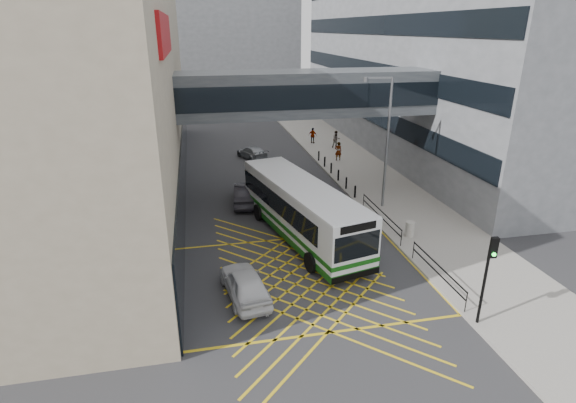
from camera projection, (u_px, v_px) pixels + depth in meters
ground at (304, 277)px, 22.67m from camera, size 120.00×120.00×0.00m
building_right at (479, 47)px, 45.50m from camera, size 24.09×44.00×20.00m
building_far at (207, 46)px, 73.81m from camera, size 28.00×16.00×18.00m
skybridge at (307, 93)px, 31.48m from camera, size 20.00×4.10×3.00m
pavement at (366, 176)px, 38.03m from camera, size 6.00×54.00×0.16m
box_junction at (304, 277)px, 22.67m from camera, size 12.00×9.00×0.01m
bus at (300, 209)px, 26.50m from camera, size 5.41×12.34×3.37m
car_white at (245, 283)px, 20.78m from camera, size 2.52×4.81×1.46m
car_dark at (246, 194)px, 31.94m from camera, size 2.47×5.01×1.51m
car_silver at (252, 152)px, 43.04m from camera, size 3.05×4.41×1.26m
traffic_light at (488, 268)px, 17.91m from camera, size 0.31×0.48×4.07m
street_lamp at (385, 136)px, 29.54m from camera, size 1.99×0.43×8.74m
litter_bin at (410, 229)px, 26.60m from camera, size 0.54×0.54×0.94m
kerb_railings at (403, 236)px, 25.14m from camera, size 0.05×12.54×1.00m
bollards at (335, 172)px, 37.32m from camera, size 0.14×10.14×0.90m
pedestrian_a at (338, 151)px, 41.80m from camera, size 0.72×0.53×1.75m
pedestrian_b at (336, 139)px, 46.27m from camera, size 0.88×0.54×1.74m
pedestrian_c at (313, 136)px, 48.08m from camera, size 1.06×0.97×1.65m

